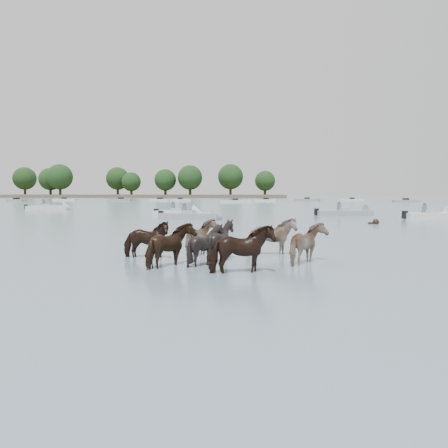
{
  "coord_description": "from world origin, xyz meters",
  "views": [
    {
      "loc": [
        2.34,
        -13.2,
        2.17
      ],
      "look_at": [
        1.03,
        1.12,
        1.1
      ],
      "focal_mm": 35.08,
      "sensor_mm": 36.0,
      "label": 1
    }
  ],
  "objects": [
    {
      "name": "ground",
      "position": [
        0.0,
        0.0,
        0.0
      ],
      "size": [
        400.0,
        400.0,
        0.0
      ],
      "primitive_type": "plane",
      "color": "slate",
      "rests_on": "ground"
    },
    {
      "name": "shoreline",
      "position": [
        -70.0,
        150.0,
        0.5
      ],
      "size": [
        160.0,
        30.0,
        1.0
      ],
      "primitive_type": "cube",
      "color": "#4C4233",
      "rests_on": "ground"
    },
    {
      "name": "pony_herd",
      "position": [
        1.07,
        0.11,
        0.56
      ],
      "size": [
        6.68,
        4.57,
        1.45
      ],
      "color": "black",
      "rests_on": "ground"
    },
    {
      "name": "swimming_pony",
      "position": [
        9.79,
        16.93,
        0.1
      ],
      "size": [
        0.72,
        0.44,
        0.44
      ],
      "color": "black",
      "rests_on": "ground"
    },
    {
      "name": "motorboat_a",
      "position": [
        -4.6,
        24.75,
        0.23
      ],
      "size": [
        4.61,
        2.06,
        1.92
      ],
      "rotation": [
        0.0,
        0.0,
        -0.11
      ],
      "color": "silver",
      "rests_on": "ground"
    },
    {
      "name": "motorboat_b",
      "position": [
        -2.77,
        20.67,
        0.23
      ],
      "size": [
        5.28,
        1.92,
        1.92
      ],
      "rotation": [
        0.0,
        0.0,
        -0.06
      ],
      "color": "gray",
      "rests_on": "ground"
    },
    {
      "name": "motorboat_c",
      "position": [
        10.3,
        27.51,
        0.23
      ],
      "size": [
        5.77,
        2.76,
        1.92
      ],
      "rotation": [
        0.0,
        0.0,
        0.22
      ],
      "color": "gray",
      "rests_on": "ground"
    },
    {
      "name": "motorboat_d",
      "position": [
        16.24,
        23.29,
        0.23
      ],
      "size": [
        5.06,
        2.85,
        1.92
      ],
      "rotation": [
        0.0,
        0.0,
        0.28
      ],
      "color": "silver",
      "rests_on": "ground"
    },
    {
      "name": "motorboat_f",
      "position": [
        -22.77,
        37.01,
        0.23
      ],
      "size": [
        5.24,
        3.28,
        1.92
      ],
      "rotation": [
        0.0,
        0.0,
        0.37
      ],
      "color": "silver",
      "rests_on": "ground"
    },
    {
      "name": "distant_flotilla",
      "position": [
        0.13,
        79.48,
        0.26
      ],
      "size": [
        104.61,
        28.95,
        0.93
      ],
      "color": "gray",
      "rests_on": "ground"
    },
    {
      "name": "treeline",
      "position": [
        -65.27,
        149.4,
        6.87
      ],
      "size": [
        149.34,
        24.67,
        12.43
      ],
      "color": "#382619",
      "rests_on": "ground"
    }
  ]
}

